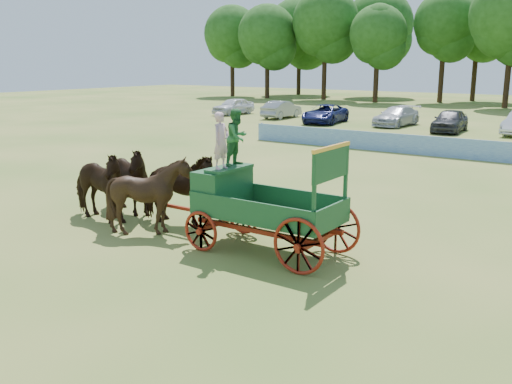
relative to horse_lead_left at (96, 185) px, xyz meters
The scene contains 8 objects.
ground 7.41m from the horse_lead_left, ahead, with size 160.00×160.00×0.00m, color #A29149.
horse_lead_left is the anchor object (origin of this frame).
horse_lead_right 1.10m from the horse_lead_left, 90.00° to the left, with size 1.23×2.70×2.28m, color #301D0D.
horse_wheel_left 2.40m from the horse_lead_left, ahead, with size 1.84×2.07×2.28m, color #301D0D.
horse_wheel_right 2.64m from the horse_lead_left, 24.62° to the left, with size 1.23×2.70×2.28m, color #301D0D.
farm_dray 5.42m from the horse_lead_left, ahead, with size 6.00×2.00×3.69m.
sponsor_banner 19.64m from the horse_lead_left, 71.29° to the left, with size 26.00×0.08×1.05m, color #1E4FA4.
parked_cars 30.92m from the horse_lead_left, 87.81° to the left, with size 42.13×7.13×1.62m.
Camera 1 is at (6.78, -11.97, 4.93)m, focal length 40.00 mm.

